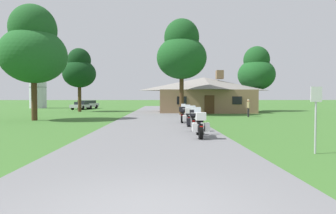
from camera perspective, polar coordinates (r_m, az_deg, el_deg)
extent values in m
plane|color=#386628|center=(24.10, -2.06, -2.44)|extent=(500.00, 500.00, 0.00)
cube|color=slate|center=(22.11, -2.11, -2.74)|extent=(6.40, 80.00, 0.06)
cylinder|color=black|center=(13.38, 5.97, -4.21)|extent=(0.13, 0.64, 0.64)
cylinder|color=black|center=(11.96, 6.60, -4.92)|extent=(0.18, 0.65, 0.64)
cube|color=silver|center=(12.64, 6.28, -4.28)|extent=(0.28, 0.57, 0.30)
ellipsoid|color=#B2B5BC|center=(12.86, 6.17, -2.17)|extent=(0.32, 0.53, 0.26)
cube|color=black|center=(12.41, 6.37, -2.73)|extent=(0.30, 0.53, 0.10)
cylinder|color=silver|center=(13.29, 5.99, -1.22)|extent=(0.66, 0.06, 0.03)
cylinder|color=silver|center=(13.35, 5.97, -2.67)|extent=(0.07, 0.24, 0.73)
cube|color=#B2BCC6|center=(13.38, 5.95, -0.60)|extent=(0.32, 0.12, 0.27)
sphere|color=silver|center=(13.30, 5.99, -1.82)|extent=(0.11, 0.11, 0.11)
cube|color=silver|center=(11.85, 6.64, -1.88)|extent=(0.41, 0.37, 0.32)
cube|color=red|center=(11.72, 6.72, -3.96)|extent=(0.14, 0.04, 0.06)
cylinder|color=silver|center=(12.30, 7.10, -5.21)|extent=(0.09, 0.55, 0.07)
cube|color=silver|center=(11.96, 5.34, -4.05)|extent=(0.21, 0.41, 0.36)
cube|color=silver|center=(12.02, 7.82, -4.03)|extent=(0.21, 0.41, 0.36)
cylinder|color=black|center=(16.14, 4.99, -3.18)|extent=(0.16, 0.65, 0.64)
cylinder|color=black|center=(14.70, 5.16, -3.66)|extent=(0.21, 0.65, 0.64)
cube|color=silver|center=(15.39, 5.08, -3.19)|extent=(0.31, 0.58, 0.30)
ellipsoid|color=gold|center=(15.62, 5.05, -1.47)|extent=(0.34, 0.54, 0.26)
cube|color=black|center=(15.17, 5.10, -1.91)|extent=(0.32, 0.54, 0.10)
cylinder|color=silver|center=(16.05, 5.00, -0.70)|extent=(0.66, 0.09, 0.03)
cylinder|color=silver|center=(16.11, 5.00, -1.90)|extent=(0.08, 0.24, 0.73)
cube|color=#B2BCC6|center=(16.15, 5.00, -0.19)|extent=(0.33, 0.14, 0.27)
sphere|color=silver|center=(16.06, 5.00, -1.20)|extent=(0.11, 0.11, 0.11)
cube|color=black|center=(14.61, 5.17, -1.18)|extent=(0.43, 0.39, 0.32)
cube|color=red|center=(14.46, 5.19, -2.86)|extent=(0.14, 0.04, 0.06)
cylinder|color=silver|center=(15.04, 5.65, -3.93)|extent=(0.12, 0.55, 0.07)
cube|color=black|center=(14.73, 4.14, -2.95)|extent=(0.23, 0.42, 0.36)
cube|color=black|center=(14.75, 6.17, -2.95)|extent=(0.23, 0.42, 0.36)
cylinder|color=black|center=(18.56, 3.98, -2.53)|extent=(0.14, 0.64, 0.64)
cylinder|color=black|center=(17.13, 4.19, -2.89)|extent=(0.19, 0.65, 0.64)
cube|color=silver|center=(17.82, 4.09, -2.51)|extent=(0.29, 0.57, 0.30)
ellipsoid|color=orange|center=(18.05, 4.05, -1.03)|extent=(0.33, 0.53, 0.26)
cube|color=black|center=(17.60, 4.12, -1.39)|extent=(0.31, 0.53, 0.10)
cylinder|color=silver|center=(18.48, 3.99, -0.37)|extent=(0.66, 0.07, 0.03)
cylinder|color=silver|center=(18.54, 3.99, -1.42)|extent=(0.07, 0.24, 0.73)
cube|color=#B2BCC6|center=(18.58, 3.98, 0.07)|extent=(0.33, 0.13, 0.27)
sphere|color=silver|center=(18.49, 3.99, -0.81)|extent=(0.11, 0.11, 0.11)
cube|color=silver|center=(17.04, 4.21, -0.76)|extent=(0.42, 0.38, 0.32)
cube|color=red|center=(16.89, 4.23, -2.19)|extent=(0.14, 0.04, 0.06)
cylinder|color=silver|center=(17.46, 4.60, -3.13)|extent=(0.10, 0.55, 0.07)
cube|color=silver|center=(17.15, 3.32, -2.28)|extent=(0.22, 0.41, 0.36)
cube|color=silver|center=(17.18, 5.05, -2.28)|extent=(0.22, 0.41, 0.36)
cylinder|color=black|center=(21.03, 3.07, -2.02)|extent=(0.19, 0.65, 0.64)
cylinder|color=black|center=(19.60, 2.86, -2.30)|extent=(0.24, 0.65, 0.64)
cube|color=silver|center=(20.29, 2.96, -1.99)|extent=(0.33, 0.59, 0.30)
ellipsoid|color=orange|center=(20.52, 3.00, -0.69)|extent=(0.36, 0.55, 0.26)
cube|color=black|center=(20.07, 2.94, -1.00)|extent=(0.34, 0.55, 0.10)
cylinder|color=silver|center=(20.96, 3.07, -0.12)|extent=(0.66, 0.12, 0.03)
cylinder|color=silver|center=(21.01, 3.07, -1.04)|extent=(0.09, 0.24, 0.73)
cube|color=#B2BCC6|center=(21.05, 3.08, 0.27)|extent=(0.33, 0.15, 0.27)
sphere|color=silver|center=(20.96, 3.07, -0.50)|extent=(0.11, 0.11, 0.11)
cube|color=black|center=(19.51, 2.85, -0.43)|extent=(0.44, 0.41, 0.32)
cube|color=red|center=(19.36, 2.82, -1.68)|extent=(0.14, 0.05, 0.06)
cylinder|color=silver|center=(19.92, 3.31, -2.52)|extent=(0.14, 0.55, 0.07)
cube|color=#896B4C|center=(36.77, 7.21, 1.16)|extent=(11.29, 8.50, 2.77)
pyramid|color=gray|center=(36.82, 7.22, 4.63)|extent=(11.97, 9.01, 1.69)
cube|color=brown|center=(37.25, 10.34, 6.42)|extent=(0.90, 0.90, 1.10)
cube|color=#472D19|center=(32.55, 8.34, 0.49)|extent=(1.10, 0.08, 2.10)
cube|color=black|center=(32.16, 2.78, 1.33)|extent=(1.10, 0.06, 0.90)
cube|color=black|center=(33.23, 13.72, 1.30)|extent=(1.10, 0.06, 0.90)
cylinder|color=black|center=(27.80, 15.87, -1.05)|extent=(0.14, 0.14, 0.86)
cylinder|color=black|center=(27.98, 15.81, -1.03)|extent=(0.14, 0.14, 0.86)
cube|color=tan|center=(27.86, 15.85, 0.41)|extent=(0.27, 0.39, 0.56)
cylinder|color=tan|center=(27.64, 15.93, 0.36)|extent=(0.09, 0.09, 0.58)
cylinder|color=tan|center=(28.09, 15.78, 0.38)|extent=(0.09, 0.09, 0.58)
sphere|color=tan|center=(27.86, 15.86, 1.28)|extent=(0.21, 0.21, 0.21)
cylinder|color=#B2AD99|center=(27.86, 15.86, 1.48)|extent=(0.22, 0.22, 0.05)
cylinder|color=#9EA0A5|center=(10.18, 27.54, -2.50)|extent=(0.06, 0.06, 2.10)
cube|color=silver|center=(10.14, 27.66, 2.29)|extent=(0.36, 0.02, 0.48)
cylinder|color=#422D19|center=(40.42, 17.29, 1.73)|extent=(0.44, 0.44, 3.59)
ellipsoid|color=#194C1E|center=(40.55, 17.33, 6.20)|extent=(4.97, 4.97, 4.23)
ellipsoid|color=#16441B|center=(40.75, 17.36, 8.99)|extent=(3.48, 3.48, 3.73)
cylinder|color=#422D19|center=(38.97, -17.35, 1.90)|extent=(0.44, 0.44, 3.81)
ellipsoid|color=#0F3314|center=(39.10, -17.39, 6.42)|extent=(4.27, 4.27, 3.63)
ellipsoid|color=black|center=(39.28, -17.41, 8.90)|extent=(2.99, 2.99, 3.20)
cylinder|color=#422D19|center=(24.96, -25.30, 1.84)|extent=(0.44, 0.44, 3.74)
ellipsoid|color=#1E5623|center=(25.19, -25.40, 9.34)|extent=(5.16, 5.16, 4.38)
ellipsoid|color=#1B4E20|center=(25.55, -25.46, 13.93)|extent=(3.61, 3.61, 3.87)
cylinder|color=#422D19|center=(29.38, 2.75, 2.73)|extent=(0.44, 0.44, 4.52)
ellipsoid|color=#194C1E|center=(29.67, 2.76, 9.85)|extent=(5.14, 5.14, 4.37)
ellipsoid|color=#16441B|center=(30.02, 2.76, 13.74)|extent=(3.60, 3.60, 3.86)
cylinder|color=#B2B7BC|center=(55.41, -24.69, 3.63)|extent=(2.84, 2.84, 7.43)
cone|color=#999EA3|center=(55.70, -24.74, 7.82)|extent=(2.89, 2.89, 0.71)
cylinder|color=gray|center=(55.41, -24.69, 3.63)|extent=(2.92, 2.92, 0.15)
cube|color=#ADAFB7|center=(49.57, -15.85, 0.39)|extent=(2.98, 4.92, 0.60)
cube|color=black|center=(49.39, -15.97, 1.01)|extent=(2.41, 3.53, 0.48)
cylinder|color=black|center=(51.24, -15.88, 0.09)|extent=(0.38, 0.68, 0.64)
cylinder|color=black|center=(50.42, -14.21, 0.08)|extent=(0.38, 0.68, 0.64)
cylinder|color=black|center=(48.78, -17.53, 0.00)|extent=(0.38, 0.68, 0.64)
cylinder|color=black|center=(47.93, -15.81, -0.02)|extent=(0.38, 0.68, 0.64)
cube|color=#ADAFB7|center=(46.25, -16.97, 0.19)|extent=(2.63, 4.48, 0.46)
cube|color=black|center=(46.33, -16.92, 0.74)|extent=(1.96, 2.17, 0.42)
cylinder|color=black|center=(47.80, -17.17, -0.04)|extent=(0.34, 0.67, 0.64)
cylinder|color=black|center=(47.05, -15.33, -0.05)|extent=(0.34, 0.67, 0.64)
cylinder|color=black|center=(45.50, -18.66, -0.14)|extent=(0.34, 0.67, 0.64)
cylinder|color=black|center=(44.71, -16.76, -0.15)|extent=(0.34, 0.67, 0.64)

